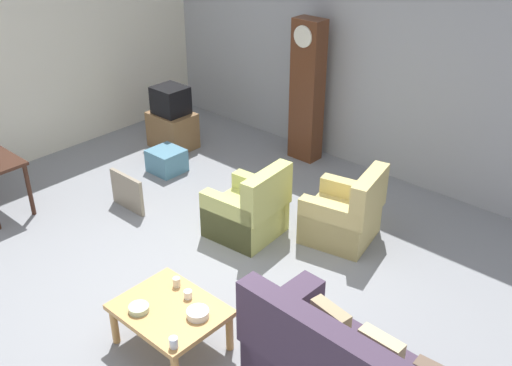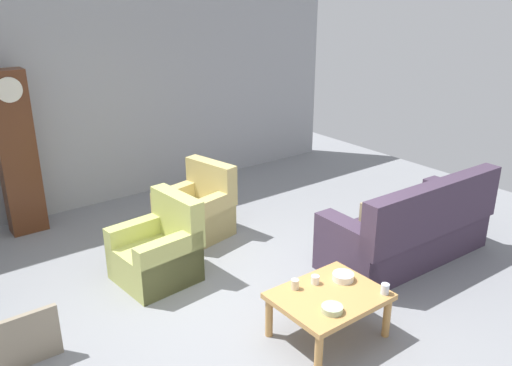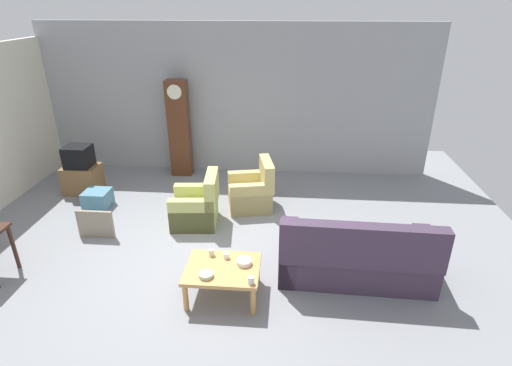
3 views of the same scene
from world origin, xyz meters
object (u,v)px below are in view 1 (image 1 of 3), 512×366
object	(u,v)px
armchair_olive_near	(248,212)
cup_cream_tall	(177,282)
bowl_shallow_green	(139,308)
tv_crt	(171,100)
coffee_table_wood	(170,313)
framed_picture_leaning	(127,192)
cup_blue_rimmed	(174,342)
grandfather_clock	(307,91)
tv_stand_cabinet	(173,130)
cup_white_porcelain	(188,294)
armchair_olive_far	(344,216)
storage_box_blue	(167,161)
bowl_white_stacked	(198,313)

from	to	relation	value
armchair_olive_near	cup_cream_tall	bearing A→B (deg)	-70.70
bowl_shallow_green	tv_crt	bearing A→B (deg)	135.48
armchair_olive_near	bowl_shallow_green	size ratio (longest dim) A/B	4.99
armchair_olive_near	coffee_table_wood	size ratio (longest dim) A/B	0.96
framed_picture_leaning	cup_blue_rimmed	xyz separation A→B (m)	(2.70, -1.54, 0.25)
cup_blue_rimmed	cup_cream_tall	bearing A→B (deg)	137.09
grandfather_clock	tv_stand_cabinet	distance (m)	2.21
tv_stand_cabinet	armchair_olive_near	bearing A→B (deg)	-22.08
cup_white_porcelain	cup_cream_tall	world-z (taller)	cup_cream_tall
framed_picture_leaning	cup_white_porcelain	xyz separation A→B (m)	(2.33, -1.04, 0.24)
coffee_table_wood	cup_blue_rimmed	size ratio (longest dim) A/B	9.95
armchair_olive_near	cup_white_porcelain	xyz separation A→B (m)	(0.77, -1.64, 0.18)
cup_white_porcelain	tv_stand_cabinet	bearing A→B (deg)	141.22
armchair_olive_near	armchair_olive_far	world-z (taller)	same
armchair_olive_near	cup_white_porcelain	bearing A→B (deg)	-64.96
armchair_olive_far	storage_box_blue	world-z (taller)	armchair_olive_far
armchair_olive_far	bowl_white_stacked	world-z (taller)	armchair_olive_far
grandfather_clock	bowl_shallow_green	size ratio (longest dim) A/B	11.35
coffee_table_wood	tv_crt	size ratio (longest dim) A/B	2.00
tv_stand_cabinet	bowl_shallow_green	size ratio (longest dim) A/B	3.69
tv_stand_cabinet	cup_blue_rimmed	bearing A→B (deg)	-40.56
tv_stand_cabinet	cup_white_porcelain	bearing A→B (deg)	-38.78
storage_box_blue	cup_white_porcelain	bearing A→B (deg)	-36.72
armchair_olive_far	framed_picture_leaning	bearing A→B (deg)	-152.35
grandfather_clock	cup_cream_tall	size ratio (longest dim) A/B	22.75
armchair_olive_near	coffee_table_wood	xyz separation A→B (m)	(0.75, -1.84, 0.07)
armchair_olive_near	armchair_olive_far	size ratio (longest dim) A/B	0.99
cup_white_porcelain	cup_blue_rimmed	size ratio (longest dim) A/B	0.81
bowl_white_stacked	bowl_shallow_green	distance (m)	0.54
grandfather_clock	framed_picture_leaning	world-z (taller)	grandfather_clock
armchair_olive_near	framed_picture_leaning	size ratio (longest dim) A/B	1.53
coffee_table_wood	armchair_olive_far	bearing A→B (deg)	86.59
armchair_olive_far	bowl_shallow_green	world-z (taller)	armchair_olive_far
tv_crt	tv_stand_cabinet	bearing A→B (deg)	0.00
cup_blue_rimmed	cup_cream_tall	world-z (taller)	cup_blue_rimmed
cup_cream_tall	armchair_olive_far	bearing A→B (deg)	81.57
coffee_table_wood	tv_stand_cabinet	size ratio (longest dim) A/B	1.41
bowl_white_stacked	tv_crt	bearing A→B (deg)	142.10
armchair_olive_near	grandfather_clock	world-z (taller)	grandfather_clock
coffee_table_wood	storage_box_blue	bearing A→B (deg)	140.45
tv_stand_cabinet	storage_box_blue	distance (m)	0.85
coffee_table_wood	bowl_white_stacked	size ratio (longest dim) A/B	4.83
grandfather_clock	framed_picture_leaning	xyz separation A→B (m)	(-0.75, -2.73, -0.81)
armchair_olive_near	tv_crt	xyz separation A→B (m)	(-2.58, 1.05, 0.47)
armchair_olive_far	bowl_shallow_green	size ratio (longest dim) A/B	5.05
cup_white_porcelain	coffee_table_wood	bearing A→B (deg)	-95.54
framed_picture_leaning	storage_box_blue	distance (m)	1.12
tv_stand_cabinet	tv_crt	bearing A→B (deg)	0.00
armchair_olive_far	framed_picture_leaning	distance (m)	2.77
bowl_white_stacked	tv_stand_cabinet	bearing A→B (deg)	142.10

